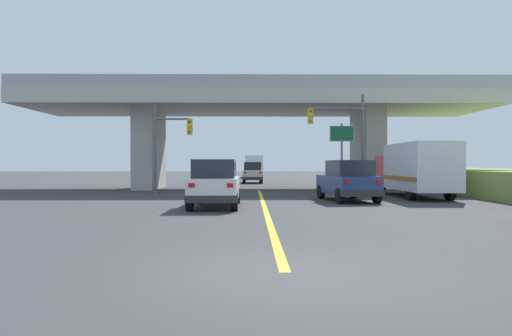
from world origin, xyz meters
name	(u,v)px	position (x,y,z in m)	size (l,w,h in m)	color
ground	(259,189)	(0.00, 26.56, 0.00)	(160.00, 160.00, 0.00)	#353538
overpass_bridge	(259,114)	(0.00, 26.56, 5.56)	(33.56, 8.77, 7.70)	#B7B5AD
lane_divider_stripe	(264,207)	(0.00, 11.95, 0.00)	(0.20, 23.90, 0.01)	yellow
suv_lead	(215,183)	(-2.09, 11.76, 1.01)	(2.00, 4.69, 2.02)	silver
suv_crossing	(348,181)	(4.23, 14.90, 1.01)	(2.55, 4.52, 2.02)	navy
box_truck	(415,169)	(8.45, 17.34, 1.57)	(2.33, 7.54, 2.94)	red
sedan_oncoming	(253,173)	(-0.41, 36.52, 1.01)	(1.89, 4.47, 2.02)	silver
traffic_signal_nearside	(345,132)	(5.29, 20.81, 3.86)	(3.53, 0.36, 6.17)	#56595E
traffic_signal_farside	(167,139)	(-5.66, 20.22, 3.34)	(2.36, 0.36, 5.47)	#56595E
highway_sign	(342,141)	(5.59, 23.24, 3.39)	(1.66, 0.17, 4.59)	slate
semi_truck_distant	(254,166)	(-0.15, 54.15, 1.55)	(2.33, 6.59, 2.93)	navy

